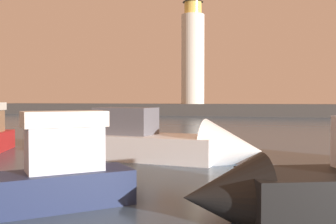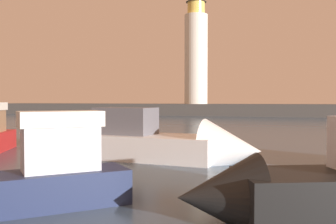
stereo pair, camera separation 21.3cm
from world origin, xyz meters
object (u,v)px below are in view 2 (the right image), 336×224
motorboat_0 (327,187)px  motorboat_6 (174,144)px  lighthouse (196,53)px  motorboat_2 (14,180)px

motorboat_0 → motorboat_6: bearing=127.4°
lighthouse → motorboat_0: 57.27m
motorboat_0 → lighthouse: bearing=105.5°
motorboat_6 → motorboat_2: bearing=-100.1°
lighthouse → motorboat_6: lighthouse is taller
lighthouse → motorboat_6: bearing=-78.5°
motorboat_0 → motorboat_6: size_ratio=0.80×
motorboat_0 → motorboat_2: size_ratio=1.40×
motorboat_2 → motorboat_6: 8.52m
lighthouse → motorboat_6: 49.26m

